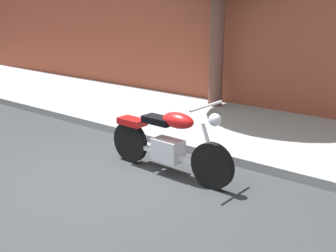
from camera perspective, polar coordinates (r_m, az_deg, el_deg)
ground_plane at (r=6.06m, az=-7.31°, el=-7.28°), size 60.00×60.00×0.00m
sidewalk at (r=8.36m, az=7.98°, el=-0.07°), size 22.60×3.14×0.14m
motorcycle at (r=6.07m, az=0.02°, el=-2.28°), size 2.19×0.70×1.14m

